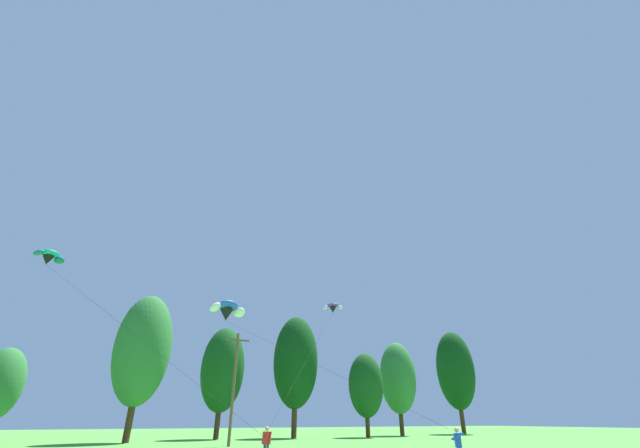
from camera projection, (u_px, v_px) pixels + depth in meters
name	position (u px, v px, depth m)	size (l,w,h in m)	color
treeline_tree_c	(0.00, 383.00, 39.23)	(4.12, 4.12, 8.61)	#472D19
treeline_tree_d	(143.00, 349.00, 41.96)	(5.67, 5.67, 14.33)	#472D19
treeline_tree_e	(223.00, 369.00, 48.75)	(5.17, 5.17, 12.46)	#472D19
treeline_tree_f	(296.00, 361.00, 52.32)	(5.75, 5.75, 14.63)	#472D19
treeline_tree_g	(366.00, 385.00, 52.86)	(4.54, 4.54, 10.13)	#472D19
treeline_tree_h	(398.00, 377.00, 58.81)	(5.18, 5.18, 12.53)	#472D19
treeline_tree_i	(455.00, 370.00, 65.84)	(5.98, 5.98, 15.49)	#472D19
utility_pole	(234.00, 384.00, 35.29)	(2.20, 0.26, 9.21)	brown
kite_flyer_near	(266.00, 441.00, 21.04)	(0.44, 0.59, 1.69)	navy
kite_flyer_mid	(458.00, 444.00, 18.69)	(0.75, 0.76, 1.69)	navy
parafoil_kite_high_purple	(333.00, 308.00, 38.49)	(11.22, 11.63, 11.00)	purple
parafoil_kite_mid_blue_white	(227.00, 310.00, 36.97)	(7.99, 21.56, 10.48)	blue
parafoil_kite_far_teal	(49.00, 257.00, 32.75)	(15.32, 16.07, 13.42)	teal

